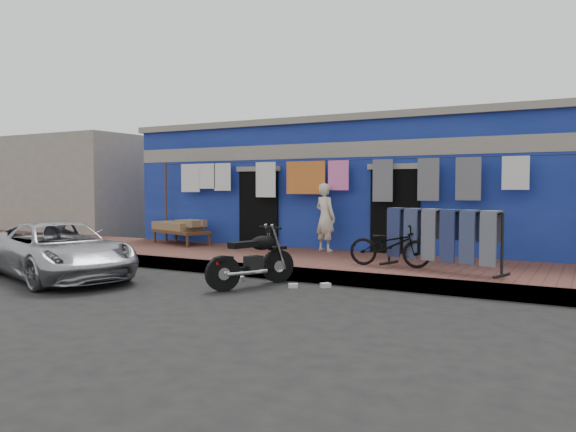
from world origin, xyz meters
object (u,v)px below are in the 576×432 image
object	(u,v)px
jeans_rack	(441,239)
charpoy	(181,232)
seated_person	(325,217)
bicycle	(390,240)
car	(59,249)
motorcycle	(251,257)

from	to	relation	value
jeans_rack	charpoy	bearing A→B (deg)	169.35
seated_person	bicycle	world-z (taller)	seated_person
car	motorcycle	world-z (taller)	car
seated_person	charpoy	size ratio (longest dim) A/B	0.79
motorcycle	seated_person	bearing A→B (deg)	109.92
bicycle	jeans_rack	world-z (taller)	jeans_rack
car	bicycle	world-z (taller)	bicycle
car	motorcycle	size ratio (longest dim) A/B	2.34
bicycle	charpoy	xyz separation A→B (m)	(-5.97, 1.33, -0.18)
charpoy	car	bearing A→B (deg)	-82.75
charpoy	jeans_rack	xyz separation A→B (m)	(6.90, -1.30, 0.25)
charpoy	jeans_rack	bearing A→B (deg)	-10.65
motorcycle	car	bearing A→B (deg)	-147.94
bicycle	seated_person	bearing A→B (deg)	47.06
seated_person	bicycle	xyz separation A→B (m)	(2.06, -1.63, -0.29)
seated_person	motorcycle	xyz separation A→B (m)	(0.22, -3.42, -0.51)
charpoy	jeans_rack	size ratio (longest dim) A/B	0.84
seated_person	charpoy	xyz separation A→B (m)	(-3.91, -0.30, -0.47)
car	motorcycle	bearing A→B (deg)	-56.18
motorcycle	charpoy	world-z (taller)	motorcycle
seated_person	jeans_rack	bearing A→B (deg)	173.78
charpoy	seated_person	bearing A→B (deg)	4.33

